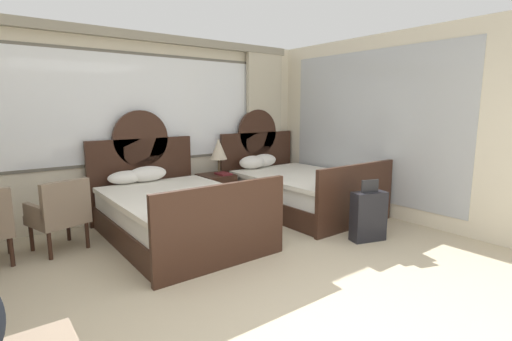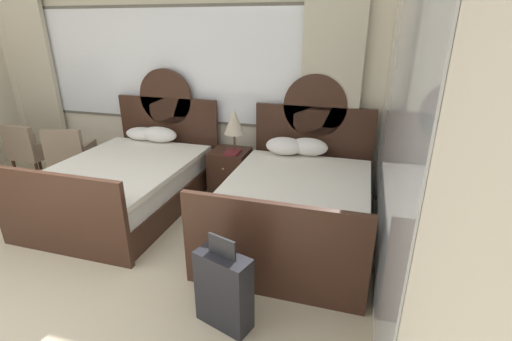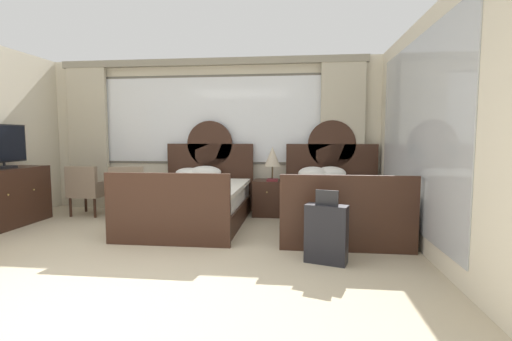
{
  "view_description": "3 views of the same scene",
  "coord_description": "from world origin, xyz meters",
  "px_view_note": "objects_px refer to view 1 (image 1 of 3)",
  "views": [
    {
      "loc": [
        -1.94,
        -1.61,
        1.64
      ],
      "look_at": [
        1.12,
        2.39,
        0.78
      ],
      "focal_mm": 26.13,
      "sensor_mm": 36.0,
      "label": 1
    },
    {
      "loc": [
        2.71,
        -0.96,
        2.14
      ],
      "look_at": [
        1.59,
        2.83,
        0.57
      ],
      "focal_mm": 25.51,
      "sensor_mm": 36.0,
      "label": 2
    },
    {
      "loc": [
        1.56,
        -2.75,
        1.32
      ],
      "look_at": [
        1.0,
        2.17,
        0.86
      ],
      "focal_mm": 25.88,
      "sensor_mm": 36.0,
      "label": 3
    }
  ],
  "objects_px": {
    "bed_near_mirror": "(297,189)",
    "nightstand_between_beds": "(216,193)",
    "table_lamp_on_nightstand": "(219,149)",
    "book_on_nightstand": "(223,174)",
    "bed_near_window": "(174,211)",
    "armchair_by_window_left": "(60,212)",
    "suitcase_on_floor": "(368,216)"
  },
  "relations": [
    {
      "from": "nightstand_between_beds",
      "to": "table_lamp_on_nightstand",
      "type": "xyz_separation_m",
      "value": [
        0.07,
        0.02,
        0.69
      ]
    },
    {
      "from": "bed_near_mirror",
      "to": "nightstand_between_beds",
      "type": "bearing_deg",
      "value": 144.94
    },
    {
      "from": "nightstand_between_beds",
      "to": "table_lamp_on_nightstand",
      "type": "bearing_deg",
      "value": 13.93
    },
    {
      "from": "table_lamp_on_nightstand",
      "to": "book_on_nightstand",
      "type": "height_order",
      "value": "table_lamp_on_nightstand"
    },
    {
      "from": "armchair_by_window_left",
      "to": "bed_near_mirror",
      "type": "bearing_deg",
      "value": -6.34
    },
    {
      "from": "table_lamp_on_nightstand",
      "to": "armchair_by_window_left",
      "type": "xyz_separation_m",
      "value": [
        -2.35,
        -0.39,
        -0.52
      ]
    },
    {
      "from": "bed_near_mirror",
      "to": "table_lamp_on_nightstand",
      "type": "relative_size",
      "value": 4.01
    },
    {
      "from": "book_on_nightstand",
      "to": "suitcase_on_floor",
      "type": "xyz_separation_m",
      "value": [
        0.72,
        -2.19,
        -0.29
      ]
    },
    {
      "from": "nightstand_between_beds",
      "to": "table_lamp_on_nightstand",
      "type": "distance_m",
      "value": 0.69
    },
    {
      "from": "armchair_by_window_left",
      "to": "nightstand_between_beds",
      "type": "bearing_deg",
      "value": 9.18
    },
    {
      "from": "bed_near_mirror",
      "to": "table_lamp_on_nightstand",
      "type": "height_order",
      "value": "bed_near_mirror"
    },
    {
      "from": "nightstand_between_beds",
      "to": "armchair_by_window_left",
      "type": "distance_m",
      "value": 2.32
    },
    {
      "from": "bed_near_window",
      "to": "nightstand_between_beds",
      "type": "height_order",
      "value": "bed_near_window"
    },
    {
      "from": "armchair_by_window_left",
      "to": "table_lamp_on_nightstand",
      "type": "bearing_deg",
      "value": 9.31
    },
    {
      "from": "table_lamp_on_nightstand",
      "to": "armchair_by_window_left",
      "type": "relative_size",
      "value": 0.67
    },
    {
      "from": "nightstand_between_beds",
      "to": "table_lamp_on_nightstand",
      "type": "height_order",
      "value": "table_lamp_on_nightstand"
    },
    {
      "from": "nightstand_between_beds",
      "to": "book_on_nightstand",
      "type": "bearing_deg",
      "value": -51.96
    },
    {
      "from": "bed_near_window",
      "to": "table_lamp_on_nightstand",
      "type": "relative_size",
      "value": 4.01
    },
    {
      "from": "nightstand_between_beds",
      "to": "suitcase_on_floor",
      "type": "relative_size",
      "value": 0.77
    },
    {
      "from": "bed_near_mirror",
      "to": "nightstand_between_beds",
      "type": "distance_m",
      "value": 1.29
    },
    {
      "from": "bed_near_mirror",
      "to": "suitcase_on_floor",
      "type": "relative_size",
      "value": 2.94
    },
    {
      "from": "book_on_nightstand",
      "to": "suitcase_on_floor",
      "type": "height_order",
      "value": "suitcase_on_floor"
    },
    {
      "from": "bed_near_mirror",
      "to": "armchair_by_window_left",
      "type": "bearing_deg",
      "value": 173.66
    },
    {
      "from": "book_on_nightstand",
      "to": "armchair_by_window_left",
      "type": "xyz_separation_m",
      "value": [
        -2.36,
        -0.27,
        -0.15
      ]
    },
    {
      "from": "book_on_nightstand",
      "to": "armchair_by_window_left",
      "type": "bearing_deg",
      "value": -173.45
    },
    {
      "from": "table_lamp_on_nightstand",
      "to": "armchair_by_window_left",
      "type": "bearing_deg",
      "value": -170.69
    },
    {
      "from": "table_lamp_on_nightstand",
      "to": "bed_near_window",
      "type": "bearing_deg",
      "value": -146.12
    },
    {
      "from": "bed_near_window",
      "to": "bed_near_mirror",
      "type": "height_order",
      "value": "same"
    },
    {
      "from": "bed_near_window",
      "to": "book_on_nightstand",
      "type": "xyz_separation_m",
      "value": [
        1.14,
        0.65,
        0.26
      ]
    },
    {
      "from": "bed_near_window",
      "to": "suitcase_on_floor",
      "type": "distance_m",
      "value": 2.42
    },
    {
      "from": "nightstand_between_beds",
      "to": "armchair_by_window_left",
      "type": "height_order",
      "value": "armchair_by_window_left"
    },
    {
      "from": "bed_near_mirror",
      "to": "armchair_by_window_left",
      "type": "relative_size",
      "value": 2.69
    }
  ]
}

